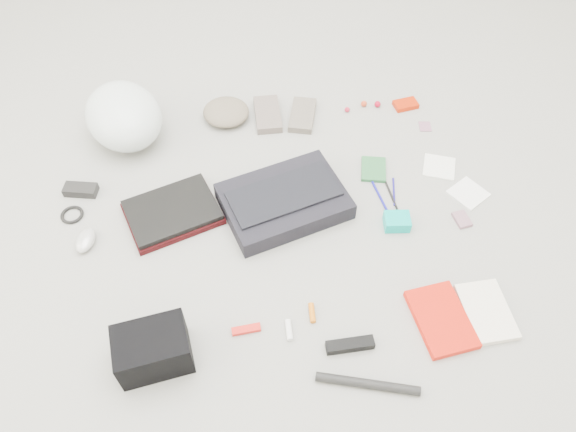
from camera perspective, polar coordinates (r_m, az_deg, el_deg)
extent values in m
plane|color=gray|center=(2.04, 0.00, -0.86)|extent=(4.00, 4.00, 0.00)
cube|color=black|center=(2.06, -0.40, 1.52)|extent=(0.49, 0.39, 0.07)
cube|color=black|center=(2.02, -0.41, 2.27)|extent=(0.42, 0.26, 0.01)
cube|color=black|center=(2.09, -11.62, 0.23)|extent=(0.37, 0.32, 0.02)
cube|color=black|center=(2.08, -11.71, 0.60)|extent=(0.36, 0.30, 0.02)
ellipsoid|color=white|center=(2.36, -16.35, 9.73)|extent=(0.39, 0.44, 0.22)
ellipsoid|color=#716554|center=(2.41, -6.31, 10.45)|extent=(0.25, 0.25, 0.07)
cube|color=#70625A|center=(2.42, -2.08, 10.29)|extent=(0.12, 0.22, 0.03)
cube|color=#6D6458|center=(2.41, 1.48, 10.21)|extent=(0.16, 0.22, 0.03)
cube|color=black|center=(2.26, -20.31, 2.51)|extent=(0.13, 0.09, 0.03)
torus|color=black|center=(2.20, -21.09, 0.12)|extent=(0.11, 0.11, 0.01)
ellipsoid|color=#B4B4B4|center=(2.09, -19.89, -2.33)|extent=(0.10, 0.12, 0.04)
cube|color=black|center=(1.75, -13.57, -13.04)|extent=(0.23, 0.17, 0.14)
cube|color=red|center=(1.81, -4.27, -11.42)|extent=(0.09, 0.03, 0.01)
cylinder|color=silver|center=(1.80, 0.09, -11.51)|extent=(0.03, 0.07, 0.02)
cylinder|color=#CA650F|center=(1.83, 2.46, -9.80)|extent=(0.03, 0.07, 0.02)
cube|color=black|center=(1.79, 6.31, -12.90)|extent=(0.15, 0.05, 0.03)
cylinder|color=black|center=(1.74, 8.09, -16.52)|extent=(0.30, 0.14, 0.03)
cube|color=red|center=(1.88, 15.31, -10.08)|extent=(0.17, 0.25, 0.03)
cube|color=silver|center=(1.94, 19.51, -9.14)|extent=(0.15, 0.22, 0.02)
cube|color=#266033|center=(2.23, 8.68, 4.71)|extent=(0.13, 0.15, 0.01)
cylinder|color=#171599|center=(2.14, 9.35, 1.90)|extent=(0.02, 0.16, 0.01)
cylinder|color=black|center=(2.16, 10.39, 2.22)|extent=(0.01, 0.15, 0.01)
cylinder|color=navy|center=(2.17, 10.70, 2.45)|extent=(0.05, 0.13, 0.01)
cube|color=#03BEB3|center=(2.05, 11.01, -0.55)|extent=(0.10, 0.09, 0.05)
cube|color=gray|center=(2.14, 17.25, -0.33)|extent=(0.06, 0.08, 0.01)
cube|color=white|center=(2.29, 15.11, 4.84)|extent=(0.16, 0.16, 0.01)
cube|color=white|center=(2.23, 17.85, 2.21)|extent=(0.16, 0.16, 0.01)
sphere|color=#AF1C32|center=(2.46, 6.03, 10.70)|extent=(0.03, 0.03, 0.02)
sphere|color=#C13C1D|center=(2.49, 7.72, 11.24)|extent=(0.03, 0.03, 0.03)
sphere|color=#A60620|center=(2.50, 9.08, 11.16)|extent=(0.03, 0.03, 0.03)
cube|color=red|center=(2.52, 11.86, 11.03)|extent=(0.11, 0.07, 0.02)
cube|color=#99627E|center=(2.45, 13.75, 8.83)|extent=(0.06, 0.07, 0.00)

